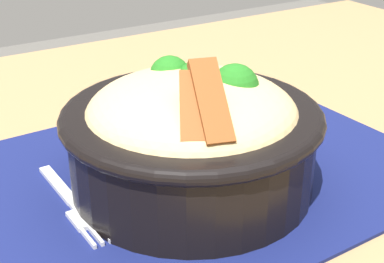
{
  "coord_description": "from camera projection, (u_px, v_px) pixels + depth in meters",
  "views": [
    {
      "loc": [
        0.18,
        0.35,
        1.01
      ],
      "look_at": [
        -0.03,
        0.0,
        0.81
      ],
      "focal_mm": 53.8,
      "sensor_mm": 36.0,
      "label": 1
    }
  ],
  "objects": [
    {
      "name": "placemat",
      "position": [
        164.0,
        182.0,
        0.48
      ],
      "size": [
        0.46,
        0.32,
        0.0
      ],
      "primitive_type": "cube",
      "rotation": [
        0.0,
        0.0,
        0.03
      ],
      "color": "#11194C",
      "rests_on": "table"
    },
    {
      "name": "bowl",
      "position": [
        192.0,
        132.0,
        0.45
      ],
      "size": [
        0.21,
        0.21,
        0.12
      ],
      "color": "black",
      "rests_on": "placemat"
    },
    {
      "name": "fork",
      "position": [
        76.0,
        205.0,
        0.44
      ],
      "size": [
        0.02,
        0.13,
        0.0
      ],
      "color": "silver",
      "rests_on": "placemat"
    }
  ]
}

